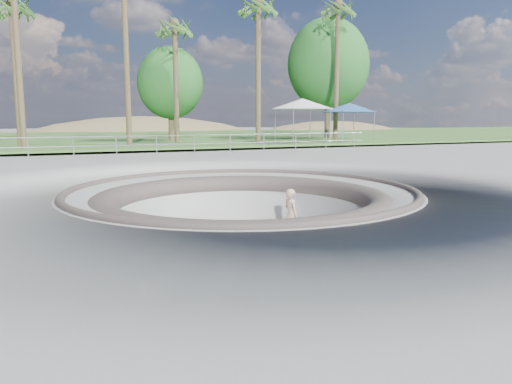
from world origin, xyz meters
The scene contains 15 objects.
ground centered at (0.00, 0.00, 0.00)m, with size 180.00×180.00×0.00m, color gray.
skate_bowl centered at (0.00, 0.00, -1.83)m, with size 14.00×14.00×4.10m.
grass_strip centered at (0.00, 34.00, 0.22)m, with size 180.00×36.00×0.12m.
distant_hills centered at (3.78, 57.17, -7.02)m, with size 103.20×45.00×28.60m.
safety_railing centered at (0.00, 12.00, 0.69)m, with size 25.00×0.06×1.03m.
skateboard centered at (1.79, 0.32, -1.83)m, with size 0.93×0.54×0.09m.
skater centered at (1.79, 0.32, -0.95)m, with size 0.62×0.41×1.71m, color tan.
canopy_white centered at (11.89, 18.52, 3.02)m, with size 6.20×6.20×3.13m.
canopy_blue centered at (15.95, 18.70, 2.79)m, with size 5.67×5.67×2.87m.
palm_b centered at (-6.67, 21.48, 8.58)m, with size 2.60×2.60×9.75m.
palm_d centered at (3.67, 22.41, 8.16)m, with size 2.60×2.60×9.29m.
palm_e centered at (8.45, 18.55, 9.18)m, with size 2.60×2.60×10.39m.
palm_f centered at (15.78, 20.29, 9.87)m, with size 2.60×2.60×11.15m.
bushy_tree_mid centered at (3.88, 25.05, 4.68)m, with size 5.04×4.58×7.27m.
bushy_tree_right centered at (17.33, 24.13, 6.52)m, with size 7.09×6.45×10.23m.
Camera 1 is at (-5.25, -13.51, 2.15)m, focal length 35.00 mm.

